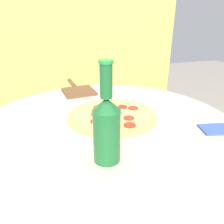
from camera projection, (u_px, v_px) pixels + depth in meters
name	position (u px, v px, depth m)	size (l,w,h in m)	color
table	(106.00, 166.00, 0.86)	(0.96, 0.96, 0.74)	#B2A893
fence_panel	(71.00, 50.00, 1.59)	(1.63, 0.04, 1.72)	gold
pizza	(112.00, 115.00, 0.84)	(0.34, 0.34, 0.02)	tan
beer_bottle	(107.00, 126.00, 0.55)	(0.07, 0.07, 0.27)	#195628
pizza_paddle	(77.00, 90.00, 1.12)	(0.16, 0.30, 0.02)	brown
napkin	(218.00, 129.00, 0.74)	(0.13, 0.09, 0.01)	#334C99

